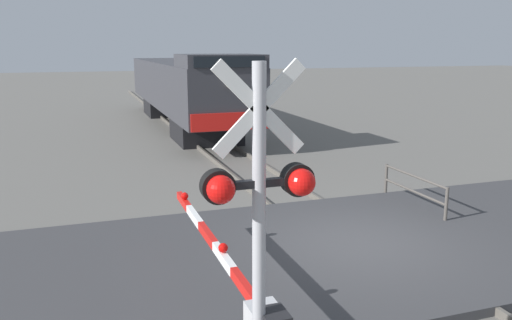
# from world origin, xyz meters

# --- Properties ---
(ground_plane) EXTENTS (160.00, 160.00, 0.00)m
(ground_plane) POSITION_xyz_m (0.00, 0.00, 0.00)
(ground_plane) COLOR #605E59
(rail_track_left) EXTENTS (0.08, 80.00, 0.15)m
(rail_track_left) POSITION_xyz_m (-0.72, 0.00, 0.07)
(rail_track_left) COLOR #59544C
(rail_track_left) RESTS_ON ground_plane
(rail_track_right) EXTENTS (0.08, 80.00, 0.15)m
(rail_track_right) POSITION_xyz_m (0.72, 0.00, 0.07)
(rail_track_right) COLOR #59544C
(rail_track_right) RESTS_ON ground_plane
(road_surface) EXTENTS (36.00, 6.08, 0.16)m
(road_surface) POSITION_xyz_m (0.00, 0.00, 0.08)
(road_surface) COLOR #38383A
(road_surface) RESTS_ON ground_plane
(locomotive) EXTENTS (3.07, 17.56, 3.76)m
(locomotive) POSITION_xyz_m (0.00, 17.70, 2.00)
(locomotive) COLOR black
(locomotive) RESTS_ON ground_plane
(crossing_signal) EXTENTS (1.18, 0.33, 3.96)m
(crossing_signal) POSITION_xyz_m (-3.53, -4.08, 2.46)
(crossing_signal) COLOR #ADADB2
(crossing_signal) RESTS_ON ground_plane
(crossing_gate) EXTENTS (0.36, 5.59, 1.34)m
(crossing_gate) POSITION_xyz_m (-3.36, -3.07, 0.83)
(crossing_gate) COLOR silver
(crossing_gate) RESTS_ON ground_plane
(guard_railing) EXTENTS (0.08, 2.56, 0.95)m
(guard_railing) POSITION_xyz_m (2.61, 1.83, 0.62)
(guard_railing) COLOR #4C4742
(guard_railing) RESTS_ON ground_plane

